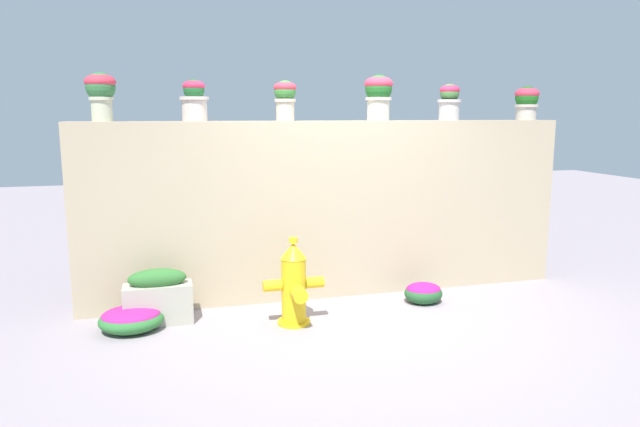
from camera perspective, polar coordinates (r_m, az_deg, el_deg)
The scene contains 12 objects.
ground_plane at distance 5.36m, azimuth 4.25°, elevation -11.06°, with size 24.00×24.00×0.00m, color gray.
stone_wall at distance 6.06m, azimuth 1.13°, elevation 0.47°, with size 5.15×0.35×1.84m, color tan.
potted_plant_0 at distance 5.74m, azimuth -21.00°, elevation 11.37°, with size 0.28×0.28×0.45m.
potted_plant_1 at distance 5.78m, azimuth -12.42°, elevation 11.11°, with size 0.28×0.28×0.40m.
potted_plant_2 at distance 5.88m, azimuth -3.50°, elevation 11.57°, with size 0.23×0.23×0.40m.
potted_plant_3 at distance 6.11m, azimuth 5.85°, elevation 11.85°, with size 0.30×0.30×0.47m.
potted_plant_4 at distance 6.44m, azimuth 12.76°, elevation 10.96°, with size 0.26×0.26×0.39m.
potted_plant_5 at distance 7.00m, azimuth 19.89°, elevation 10.54°, with size 0.27×0.27×0.38m.
fire_hydrant at distance 5.27m, azimuth -2.61°, elevation -7.19°, with size 0.56×0.45×0.81m.
flower_bush_left at distance 5.47m, azimuth -18.28°, elevation -9.87°, with size 0.57×0.51×0.22m.
flower_bush_right at distance 6.02m, azimuth 10.25°, elevation -7.70°, with size 0.39×0.35×0.21m.
planter_box at distance 5.53m, azimuth -15.81°, elevation -8.03°, with size 0.62×0.25×0.52m.
Camera 1 is at (-1.70, -4.71, 1.91)m, focal length 32.14 mm.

